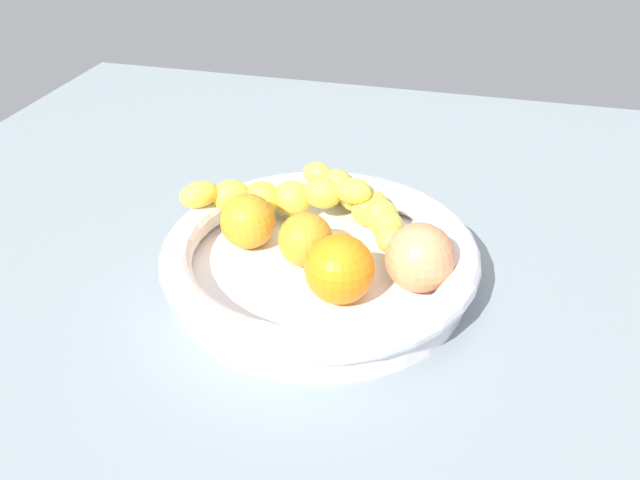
% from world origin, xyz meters
% --- Properties ---
extents(kitchen_counter, '(1.20, 1.20, 0.03)m').
position_xyz_m(kitchen_counter, '(0.00, 0.00, 0.01)').
color(kitchen_counter, gray).
rests_on(kitchen_counter, ground).
extents(fruit_bowl, '(0.32, 0.32, 0.05)m').
position_xyz_m(fruit_bowl, '(0.00, 0.00, 0.06)').
color(fruit_bowl, white).
rests_on(fruit_bowl, kitchen_counter).
extents(banana_draped_left, '(0.14, 0.16, 0.05)m').
position_xyz_m(banana_draped_left, '(0.03, 0.09, 0.08)').
color(banana_draped_left, yellow).
rests_on(banana_draped_left, fruit_bowl).
extents(banana_draped_right, '(0.21, 0.10, 0.05)m').
position_xyz_m(banana_draped_right, '(-0.07, 0.07, 0.09)').
color(banana_draped_right, yellow).
rests_on(banana_draped_right, fruit_bowl).
extents(orange_front, '(0.06, 0.06, 0.06)m').
position_xyz_m(orange_front, '(-0.02, -0.00, 0.08)').
color(orange_front, orange).
rests_on(orange_front, fruit_bowl).
extents(orange_mid_left, '(0.06, 0.06, 0.06)m').
position_xyz_m(orange_mid_left, '(-0.08, 0.02, 0.08)').
color(orange_mid_left, orange).
rests_on(orange_mid_left, fruit_bowl).
extents(orange_mid_right, '(0.07, 0.07, 0.07)m').
position_xyz_m(orange_mid_right, '(0.03, -0.05, 0.09)').
color(orange_mid_right, orange).
rests_on(orange_mid_right, fruit_bowl).
extents(peach_blush, '(0.07, 0.07, 0.07)m').
position_xyz_m(peach_blush, '(0.10, -0.01, 0.09)').
color(peach_blush, '#E7915D').
rests_on(peach_blush, fruit_bowl).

